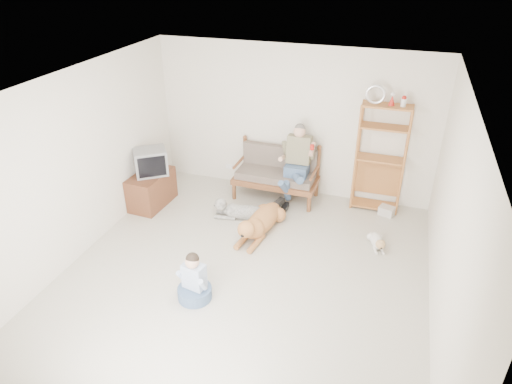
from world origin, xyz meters
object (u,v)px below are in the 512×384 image
(etagere, at_px, (380,158))
(tv_stand, at_px, (151,189))
(loveseat, at_px, (277,172))
(golden_retriever, at_px, (260,223))

(etagere, distance_m, tv_stand, 4.01)
(etagere, bearing_deg, tv_stand, -163.59)
(loveseat, xyz_separation_m, tv_stand, (-2.03, -0.99, -0.19))
(loveseat, height_order, tv_stand, loveseat)
(loveseat, bearing_deg, golden_retriever, -85.43)
(etagere, xyz_separation_m, golden_retriever, (-1.68, -1.41, -0.77))
(tv_stand, bearing_deg, etagere, 19.93)
(tv_stand, xyz_separation_m, golden_retriever, (2.11, -0.29, -0.11))
(etagere, relative_size, tv_stand, 2.36)
(tv_stand, distance_m, golden_retriever, 2.13)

